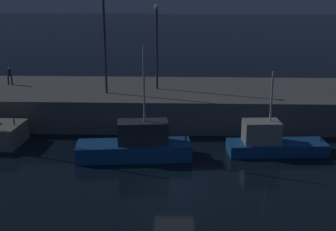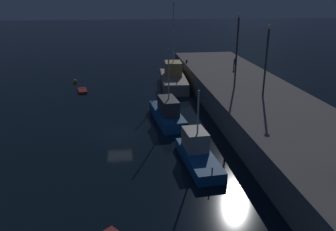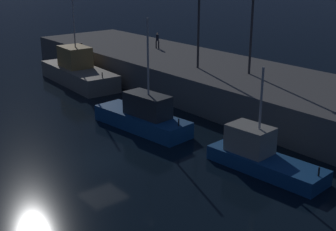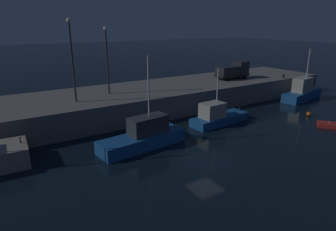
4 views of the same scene
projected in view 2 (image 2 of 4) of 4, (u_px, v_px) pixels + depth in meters
name	position (u px, v px, depth m)	size (l,w,h in m)	color
ground_plane	(119.00, 133.00, 34.76)	(320.00, 320.00, 0.00)	black
pier_quay	(270.00, 114.00, 36.18)	(63.26, 10.78, 2.78)	slate
fishing_trawler_red	(197.00, 152.00, 28.67)	(7.38, 2.84, 6.17)	#195193
fishing_boat_blue	(173.00, 79.00, 51.89)	(11.14, 4.04, 12.27)	gray
fishing_trawler_green	(167.00, 113.00, 37.70)	(8.39, 3.31, 8.13)	#195193
dinghy_orange_near	(82.00, 91.00, 49.53)	(2.88, 1.65, 0.32)	#B22823
mooring_buoy_near	(75.00, 81.00, 54.21)	(0.57, 0.57, 0.57)	orange
lamp_post_west	(237.00, 45.00, 39.74)	(0.44, 0.44, 8.45)	#38383D
lamp_post_east	(267.00, 55.00, 36.00)	(0.44, 0.44, 7.60)	#38383D
dockworker	(235.00, 62.00, 50.58)	(0.44, 0.40, 1.71)	black
bollard_west	(187.00, 61.00, 55.44)	(0.28, 0.28, 0.49)	black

